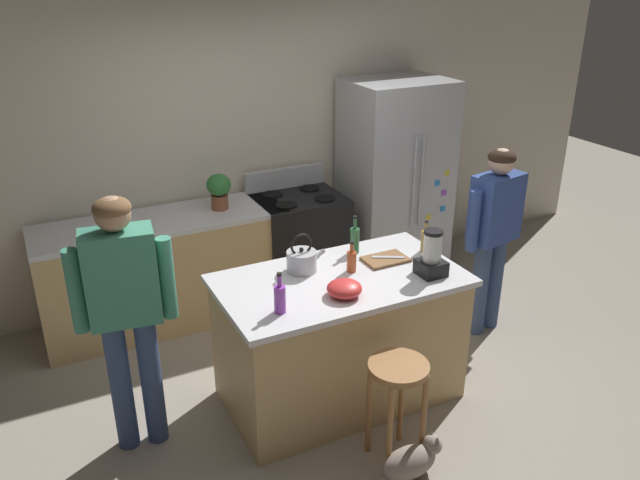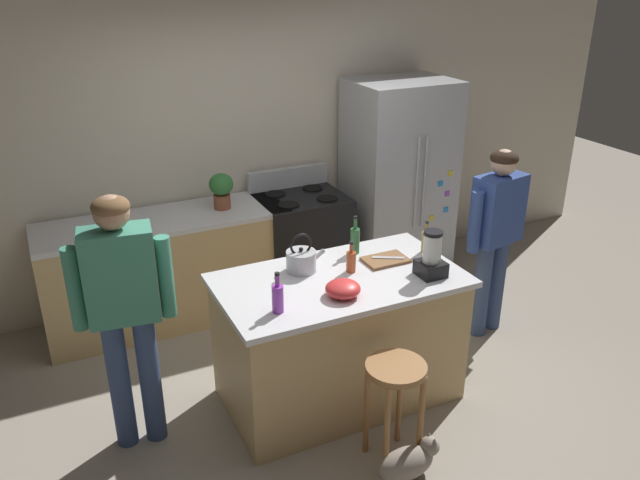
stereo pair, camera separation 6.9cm
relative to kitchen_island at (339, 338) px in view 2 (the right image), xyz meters
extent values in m
plane|color=#9E9384|center=(0.00, 0.00, -0.46)|extent=(14.00, 14.00, 0.00)
cube|color=beige|center=(0.00, 1.95, 0.89)|extent=(8.00, 0.10, 2.70)
cube|color=tan|center=(0.00, 0.00, -0.02)|extent=(1.55, 0.83, 0.88)
cube|color=silver|center=(0.00, 0.00, 0.44)|extent=(1.61, 0.89, 0.04)
cube|color=tan|center=(-0.80, 1.55, -0.02)|extent=(2.00, 0.64, 0.88)
cube|color=silver|center=(-0.80, 1.55, 0.44)|extent=(2.00, 0.64, 0.04)
cube|color=#B7BABF|center=(1.38, 1.50, 0.47)|extent=(0.90, 0.70, 1.86)
cylinder|color=#B7BABF|center=(1.34, 1.13, 0.56)|extent=(0.02, 0.02, 0.84)
cylinder|color=#B7BABF|center=(1.42, 1.13, 0.56)|extent=(0.02, 0.02, 0.84)
cube|color=purple|center=(1.68, 1.15, 0.41)|extent=(0.05, 0.01, 0.05)
cube|color=#268CD8|center=(1.60, 1.15, 0.52)|extent=(0.05, 0.01, 0.05)
cube|color=yellow|center=(1.70, 1.15, 0.60)|extent=(0.05, 0.01, 0.05)
cube|color=#268CD8|center=(1.68, 1.15, 0.26)|extent=(0.05, 0.01, 0.05)
cube|color=yellow|center=(1.53, 1.15, 0.20)|extent=(0.05, 0.01, 0.05)
cube|color=black|center=(0.40, 1.52, 0.00)|extent=(0.76, 0.64, 0.92)
cube|color=black|center=(0.40, 1.20, -0.05)|extent=(0.60, 0.01, 0.24)
cube|color=#B7BABF|center=(0.40, 1.81, 0.55)|extent=(0.76, 0.06, 0.18)
cylinder|color=black|center=(0.22, 1.37, 0.47)|extent=(0.18, 0.18, 0.01)
cylinder|color=black|center=(0.58, 1.37, 0.47)|extent=(0.18, 0.18, 0.01)
cylinder|color=black|center=(0.22, 1.67, 0.47)|extent=(0.18, 0.18, 0.01)
cylinder|color=black|center=(0.58, 1.67, 0.47)|extent=(0.18, 0.18, 0.01)
cylinder|color=#384C7A|center=(-1.43, 0.15, -0.02)|extent=(0.15, 0.15, 0.89)
cylinder|color=#384C7A|center=(-1.25, 0.12, -0.02)|extent=(0.15, 0.15, 0.89)
cube|color=#3F8C72|center=(-1.34, 0.14, 0.71)|extent=(0.43, 0.27, 0.56)
cylinder|color=#3F8C72|center=(-1.59, 0.17, 0.66)|extent=(0.10, 0.10, 0.51)
cylinder|color=#3F8C72|center=(-1.09, 0.10, 0.66)|extent=(0.10, 0.10, 0.51)
sphere|color=tan|center=(-1.34, 0.14, 1.09)|extent=(0.23, 0.23, 0.20)
ellipsoid|color=brown|center=(-1.34, 0.14, 1.13)|extent=(0.24, 0.24, 0.12)
cylinder|color=#384C7A|center=(1.57, 0.26, -0.06)|extent=(0.15, 0.15, 0.81)
cylinder|color=#384C7A|center=(1.40, 0.23, -0.06)|extent=(0.15, 0.15, 0.81)
cube|color=#334C99|center=(1.49, 0.24, 0.61)|extent=(0.43, 0.29, 0.53)
cylinder|color=#334C99|center=(1.73, 0.29, 0.56)|extent=(0.10, 0.10, 0.48)
cylinder|color=#334C99|center=(1.24, 0.20, 0.56)|extent=(0.10, 0.10, 0.48)
sphere|color=#D8AD8C|center=(1.49, 0.24, 0.98)|extent=(0.23, 0.23, 0.20)
ellipsoid|color=#332319|center=(1.49, 0.24, 1.01)|extent=(0.24, 0.24, 0.12)
cylinder|color=#9E6B3D|center=(0.01, -0.70, 0.20)|extent=(0.36, 0.36, 0.04)
cylinder|color=#9E6B3D|center=(-0.11, -0.82, -0.14)|extent=(0.04, 0.04, 0.64)
cylinder|color=#9E6B3D|center=(0.13, -0.82, -0.14)|extent=(0.04, 0.04, 0.64)
cylinder|color=#9E6B3D|center=(-0.11, -0.58, -0.14)|extent=(0.04, 0.04, 0.64)
cylinder|color=#9E6B3D|center=(0.13, -0.58, -0.14)|extent=(0.04, 0.04, 0.64)
ellipsoid|color=gray|center=(0.00, -0.87, -0.36)|extent=(0.36, 0.18, 0.20)
sphere|color=gray|center=(0.16, -0.87, -0.29)|extent=(0.12, 0.12, 0.12)
cone|color=gray|center=(0.17, -0.90, -0.23)|extent=(0.04, 0.04, 0.03)
cone|color=gray|center=(0.17, -0.84, -0.23)|extent=(0.04, 0.04, 0.03)
cylinder|color=brown|center=(-0.30, 1.55, 0.52)|extent=(0.14, 0.14, 0.12)
ellipsoid|color=#337A38|center=(-0.30, 1.55, 0.67)|extent=(0.20, 0.20, 0.18)
cube|color=black|center=(0.55, -0.22, 0.51)|extent=(0.17, 0.17, 0.10)
cylinder|color=silver|center=(0.55, -0.22, 0.65)|extent=(0.12, 0.12, 0.19)
cylinder|color=black|center=(0.55, -0.22, 0.76)|extent=(0.12, 0.12, 0.02)
cylinder|color=olive|center=(0.73, 0.10, 0.54)|extent=(0.06, 0.06, 0.15)
cylinder|color=olive|center=(0.73, 0.10, 0.65)|extent=(0.02, 0.02, 0.07)
cylinder|color=black|center=(0.73, 0.10, 0.69)|extent=(0.03, 0.03, 0.02)
cylinder|color=#2D6638|center=(0.27, 0.30, 0.55)|extent=(0.07, 0.07, 0.18)
cylinder|color=#2D6638|center=(0.27, 0.30, 0.68)|extent=(0.03, 0.03, 0.08)
cylinder|color=black|center=(0.27, 0.30, 0.73)|extent=(0.03, 0.03, 0.02)
cylinder|color=#B24C26|center=(0.11, 0.05, 0.53)|extent=(0.06, 0.06, 0.14)
cylinder|color=#B24C26|center=(0.11, 0.05, 0.63)|extent=(0.02, 0.02, 0.06)
cylinder|color=black|center=(0.11, 0.05, 0.67)|extent=(0.03, 0.03, 0.02)
cylinder|color=purple|center=(-0.53, -0.23, 0.54)|extent=(0.07, 0.07, 0.17)
cylinder|color=purple|center=(-0.53, -0.23, 0.66)|extent=(0.03, 0.03, 0.07)
cylinder|color=black|center=(-0.53, -0.23, 0.71)|extent=(0.03, 0.03, 0.02)
ellipsoid|color=red|center=(-0.09, -0.22, 0.51)|extent=(0.22, 0.22, 0.10)
cylinder|color=#B7BABF|center=(-0.18, 0.21, 0.53)|extent=(0.20, 0.20, 0.14)
sphere|color=black|center=(-0.18, 0.21, 0.61)|extent=(0.03, 0.03, 0.03)
cylinder|color=#B7BABF|center=(-0.05, 0.21, 0.55)|extent=(0.09, 0.03, 0.08)
torus|color=black|center=(-0.18, 0.21, 0.65)|extent=(0.16, 0.02, 0.16)
cube|color=brown|center=(0.40, 0.09, 0.47)|extent=(0.30, 0.20, 0.02)
cube|color=#B7BABF|center=(0.42, 0.09, 0.48)|extent=(0.21, 0.13, 0.01)
camera|label=1|loc=(-1.77, -3.24, 2.35)|focal=35.74mm
camera|label=2|loc=(-1.71, -3.27, 2.35)|focal=35.74mm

